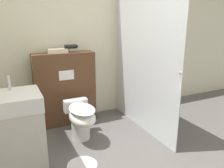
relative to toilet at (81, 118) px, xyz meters
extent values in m
cube|color=beige|center=(0.27, 0.82, 0.94)|extent=(8.00, 0.06, 2.50)
cube|color=#51331E|center=(-0.04, 0.60, 0.25)|extent=(0.91, 0.24, 1.11)
cube|color=white|center=(-0.04, 0.48, 0.49)|extent=(0.22, 0.01, 0.14)
cube|color=silver|center=(0.93, -0.01, 0.73)|extent=(0.01, 1.60, 2.08)
sphere|color=#B2B2B7|center=(0.93, -0.79, 0.69)|extent=(0.04, 0.04, 0.04)
cylinder|color=white|center=(0.00, 0.03, -0.14)|extent=(0.25, 0.25, 0.33)
ellipsoid|color=white|center=(0.00, -0.06, 0.04)|extent=(0.33, 0.51, 0.21)
ellipsoid|color=white|center=(0.00, -0.06, 0.16)|extent=(0.32, 0.50, 0.02)
cube|color=white|center=(0.00, 0.23, 0.11)|extent=(0.33, 0.11, 0.17)
cube|color=beige|center=(-0.80, -0.53, 0.08)|extent=(0.49, 0.46, 0.78)
cube|color=white|center=(-0.80, -0.53, 0.54)|extent=(0.50, 0.47, 0.14)
cylinder|color=silver|center=(-0.80, -0.40, 0.68)|extent=(0.02, 0.02, 0.14)
cylinder|color=black|center=(0.06, 0.57, 0.89)|extent=(0.18, 0.06, 0.06)
cone|color=black|center=(0.17, 0.57, 0.89)|extent=(0.03, 0.05, 0.05)
cylinder|color=black|center=(0.03, 0.57, 0.85)|extent=(0.03, 0.03, 0.08)
cube|color=beige|center=(-0.12, 0.62, 0.84)|extent=(0.28, 0.16, 0.06)
cylinder|color=silver|center=(-0.29, -0.93, -0.03)|extent=(0.28, 0.28, 0.01)
camera|label=1|loc=(-0.79, -2.59, 1.22)|focal=35.00mm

